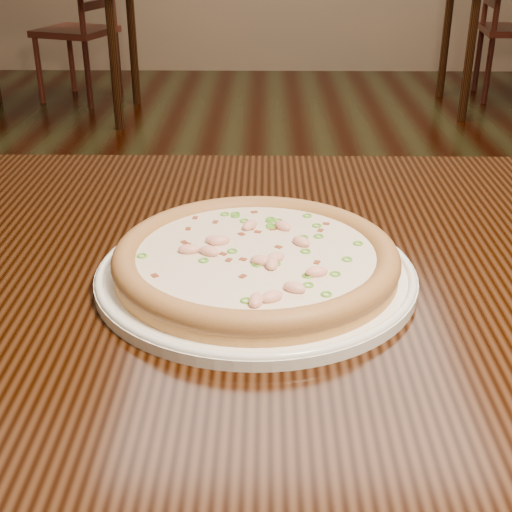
{
  "coord_description": "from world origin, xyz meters",
  "views": [
    {
      "loc": [
        -0.19,
        -1.08,
        1.13
      ],
      "look_at": [
        -0.2,
        -0.37,
        0.78
      ],
      "focal_mm": 50.0,
      "sensor_mm": 36.0,
      "label": 1
    }
  ],
  "objects_px": {
    "hero_table": "(352,332)",
    "pizza": "(256,258)",
    "chair_c": "(508,29)",
    "plate": "(256,273)",
    "bg_table_left": "(41,1)",
    "chair_b": "(83,30)"
  },
  "relations": [
    {
      "from": "pizza",
      "to": "chair_b",
      "type": "bearing_deg",
      "value": 106.3
    },
    {
      "from": "hero_table",
      "to": "bg_table_left",
      "type": "height_order",
      "value": "same"
    },
    {
      "from": "hero_table",
      "to": "pizza",
      "type": "bearing_deg",
      "value": -157.32
    },
    {
      "from": "plate",
      "to": "pizza",
      "type": "bearing_deg",
      "value": -67.32
    },
    {
      "from": "chair_b",
      "to": "hero_table",
      "type": "bearing_deg",
      "value": -71.88
    },
    {
      "from": "hero_table",
      "to": "chair_c",
      "type": "bearing_deg",
      "value": 70.23
    },
    {
      "from": "hero_table",
      "to": "chair_b",
      "type": "distance_m",
      "value": 4.08
    },
    {
      "from": "pizza",
      "to": "chair_c",
      "type": "height_order",
      "value": "chair_c"
    },
    {
      "from": "plate",
      "to": "bg_table_left",
      "type": "relative_size",
      "value": 0.36
    },
    {
      "from": "hero_table",
      "to": "plate",
      "type": "relative_size",
      "value": 3.35
    },
    {
      "from": "hero_table",
      "to": "chair_b",
      "type": "bearing_deg",
      "value": 108.12
    },
    {
      "from": "hero_table",
      "to": "chair_c",
      "type": "xyz_separation_m",
      "value": [
        1.43,
        3.99,
        -0.21
      ]
    },
    {
      "from": "plate",
      "to": "pizza",
      "type": "height_order",
      "value": "pizza"
    },
    {
      "from": "plate",
      "to": "bg_table_left",
      "type": "distance_m",
      "value": 3.76
    },
    {
      "from": "bg_table_left",
      "to": "chair_b",
      "type": "relative_size",
      "value": 1.05
    },
    {
      "from": "hero_table",
      "to": "pizza",
      "type": "height_order",
      "value": "pizza"
    },
    {
      "from": "pizza",
      "to": "chair_b",
      "type": "distance_m",
      "value": 4.1
    },
    {
      "from": "pizza",
      "to": "bg_table_left",
      "type": "bearing_deg",
      "value": 109.77
    },
    {
      "from": "plate",
      "to": "pizza",
      "type": "xyz_separation_m",
      "value": [
        0.0,
        -0.0,
        0.02
      ]
    },
    {
      "from": "plate",
      "to": "chair_c",
      "type": "distance_m",
      "value": 4.34
    },
    {
      "from": "pizza",
      "to": "chair_c",
      "type": "xyz_separation_m",
      "value": [
        1.55,
        4.04,
        -0.34
      ]
    },
    {
      "from": "pizza",
      "to": "bg_table_left",
      "type": "distance_m",
      "value": 3.76
    }
  ]
}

